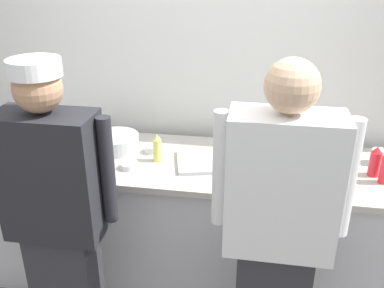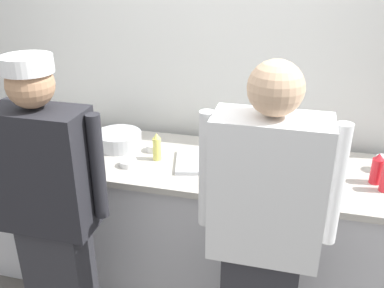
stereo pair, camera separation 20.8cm
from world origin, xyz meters
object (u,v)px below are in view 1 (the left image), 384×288
squeeze_bottle_primary (375,162)px  squeeze_bottle_spare (157,148)px  plate_stack_rear (294,158)px  chef_center (278,232)px  ramekin_green_sauce (153,149)px  ramekin_red_sauce (89,138)px  chefs_knife (29,153)px  plate_stack_front (33,139)px  deli_cup (379,157)px  sheet_tray (220,161)px  chef_near_left (57,215)px  ramekin_orange_sauce (338,180)px  ramekin_yellow_sauce (129,165)px  mixing_bowl_steel (116,142)px

squeeze_bottle_primary → squeeze_bottle_spare: 1.29m
plate_stack_rear → chef_center: bearing=-98.1°
chef_center → ramekin_green_sauce: bearing=135.9°
ramekin_red_sauce → chefs_knife: 0.40m
plate_stack_rear → plate_stack_front: bearing=-179.7°
plate_stack_front → squeeze_bottle_primary: (2.18, -0.08, 0.05)m
plate_stack_front → squeeze_bottle_spare: size_ratio=1.34×
deli_cup → sheet_tray: bearing=-171.1°
chef_near_left → squeeze_bottle_spare: 0.76m
squeeze_bottle_spare → deli_cup: (1.35, 0.19, -0.04)m
squeeze_bottle_primary → ramekin_green_sauce: squeeze_bottle_primary is taller
squeeze_bottle_spare → ramekin_orange_sauce: (1.07, -0.11, -0.06)m
ramekin_orange_sauce → ramekin_yellow_sauce: bearing=-179.3°
ramekin_green_sauce → sheet_tray: bearing=-9.4°
chef_near_left → chef_center: 1.08m
chef_center → deli_cup: chef_center is taller
plate_stack_rear → chefs_knife: size_ratio=0.88×
chef_center → ramekin_red_sauce: (-1.27, 0.87, 0.01)m
squeeze_bottle_spare → ramekin_red_sauce: 0.58m
plate_stack_rear → squeeze_bottle_primary: size_ratio=1.32×
squeeze_bottle_primary → sheet_tray: bearing=178.9°
mixing_bowl_steel → ramekin_red_sauce: (-0.23, 0.10, -0.03)m
ramekin_yellow_sauce → ramekin_green_sauce: bearing=70.9°
chef_center → sheet_tray: 0.77m
squeeze_bottle_primary → squeeze_bottle_spare: (-1.29, -0.02, -0.00)m
sheet_tray → squeeze_bottle_primary: (0.90, -0.02, 0.08)m
chef_near_left → plate_stack_front: chef_near_left is taller
plate_stack_rear → squeeze_bottle_primary: bearing=-11.6°
chef_center → ramekin_green_sauce: size_ratio=17.00×
mixing_bowl_steel → ramekin_yellow_sauce: bearing=-56.1°
sheet_tray → deli_cup: bearing=8.9°
ramekin_orange_sauce → chef_center: bearing=-122.4°
chef_near_left → sheet_tray: bearing=43.7°
chef_center → plate_stack_front: size_ratio=7.25×
mixing_bowl_steel → sheet_tray: mixing_bowl_steel is taller
ramekin_yellow_sauce → sheet_tray: bearing=17.5°
plate_stack_front → ramekin_yellow_sauce: 0.78m
chef_center → chef_near_left: bearing=-179.0°
chef_center → ramekin_orange_sauce: chef_center is taller
plate_stack_rear → sheet_tray: (-0.45, -0.08, -0.02)m
ramekin_red_sauce → ramekin_green_sauce: bearing=-12.0°
mixing_bowl_steel → chefs_knife: (-0.53, -0.16, -0.04)m
squeeze_bottle_spare → ramekin_red_sauce: bearing=158.0°
mixing_bowl_steel → squeeze_bottle_spare: 0.33m
ramekin_green_sauce → deli_cup: bearing=3.1°
plate_stack_rear → squeeze_bottle_spare: 0.85m
ramekin_orange_sauce → ramekin_red_sauce: size_ratio=0.94×
squeeze_bottle_primary → chef_near_left: bearing=-157.1°
plate_stack_front → ramekin_red_sauce: plate_stack_front is taller
sheet_tray → squeeze_bottle_spare: squeeze_bottle_spare is taller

